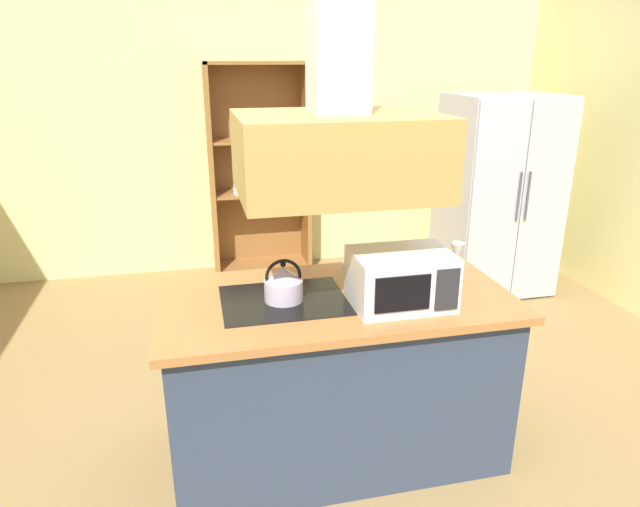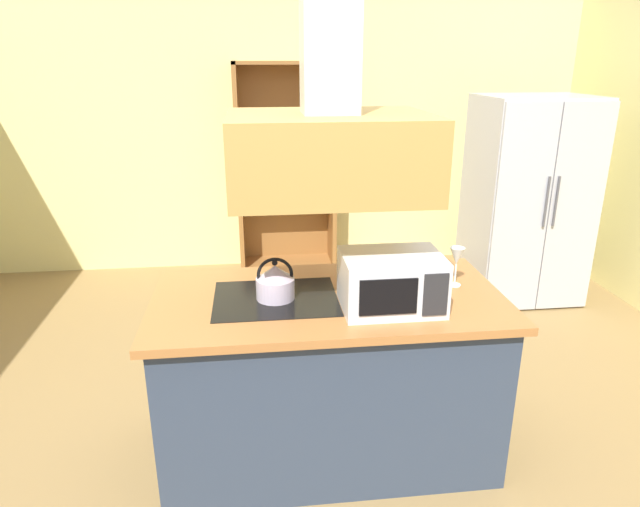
# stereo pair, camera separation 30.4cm
# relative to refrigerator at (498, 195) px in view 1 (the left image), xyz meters

# --- Properties ---
(ground_plane) EXTENTS (7.80, 7.80, 0.00)m
(ground_plane) POSITION_rel_refrigerator_xyz_m (-2.07, -1.87, -0.86)
(ground_plane) COLOR olive
(wall_back) EXTENTS (6.00, 0.12, 2.70)m
(wall_back) POSITION_rel_refrigerator_xyz_m (-2.07, 1.13, 0.49)
(wall_back) COLOR #E5D98B
(wall_back) RESTS_ON ground
(kitchen_island) EXTENTS (1.73, 0.90, 0.90)m
(kitchen_island) POSITION_rel_refrigerator_xyz_m (-1.95, -1.88, -0.41)
(kitchen_island) COLOR #2E3A4E
(kitchen_island) RESTS_ON ground
(range_hood) EXTENTS (0.90, 0.70, 1.28)m
(range_hood) POSITION_rel_refrigerator_xyz_m (-1.95, -1.88, 0.86)
(range_hood) COLOR #B08942
(refrigerator) EXTENTS (0.90, 0.78, 1.72)m
(refrigerator) POSITION_rel_refrigerator_xyz_m (0.00, 0.00, 0.00)
(refrigerator) COLOR silver
(refrigerator) RESTS_ON ground
(dish_cabinet) EXTENTS (0.93, 0.40, 1.98)m
(dish_cabinet) POSITION_rel_refrigerator_xyz_m (-1.99, 0.91, 0.02)
(dish_cabinet) COLOR #915E2E
(dish_cabinet) RESTS_ON ground
(kettle) EXTENTS (0.19, 0.19, 0.21)m
(kettle) POSITION_rel_refrigerator_xyz_m (-2.21, -1.88, 0.13)
(kettle) COLOR #BFB3C9
(kettle) RESTS_ON kitchen_island
(cutting_board) EXTENTS (0.35, 0.25, 0.02)m
(cutting_board) POSITION_rel_refrigerator_xyz_m (-1.64, -1.60, 0.05)
(cutting_board) COLOR white
(cutting_board) RESTS_ON kitchen_island
(microwave) EXTENTS (0.46, 0.35, 0.26)m
(microwave) POSITION_rel_refrigerator_xyz_m (-1.68, -2.04, 0.17)
(microwave) COLOR silver
(microwave) RESTS_ON kitchen_island
(wine_glass_on_counter) EXTENTS (0.08, 0.08, 0.21)m
(wine_glass_on_counter) POSITION_rel_refrigerator_xyz_m (-1.29, -1.82, 0.19)
(wine_glass_on_counter) COLOR silver
(wine_glass_on_counter) RESTS_ON kitchen_island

